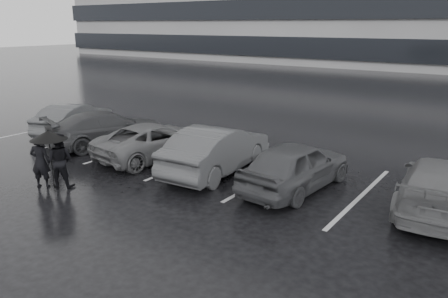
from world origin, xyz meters
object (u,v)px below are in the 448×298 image
car_west_d (74,118)px  pedestrian_left (40,161)px  car_west_a (217,149)px  car_west_b (155,140)px  car_east (440,185)px  car_main (296,165)px  pedestrian_right (59,160)px  car_west_c (107,128)px

car_west_d → pedestrian_left: pedestrian_left is taller
car_west_a → car_west_b: bearing=-5.5°
car_west_a → car_west_d: bearing=-9.3°
car_west_a → car_east: bearing=-177.5°
car_main → car_west_b: bearing=5.1°
car_main → car_east: size_ratio=0.90×
pedestrian_right → pedestrian_left: bearing=8.7°
car_east → pedestrian_left: 10.53m
pedestrian_right → car_west_c: bearing=-86.1°
car_main → pedestrian_right: pedestrian_right is taller
car_west_d → car_east: car_east is taller
car_west_b → pedestrian_left: size_ratio=2.86×
car_west_d → car_west_c: bearing=153.7°
car_west_c → car_west_d: 2.62m
car_west_c → car_west_d: car_west_c is taller
car_west_c → car_east: car_east is taller
pedestrian_left → car_main: bearing=-176.5°
car_west_a → pedestrian_right: bearing=46.5°
car_east → car_west_d: bearing=-4.8°
car_west_c → car_east: 11.43m
car_west_b → car_west_a: bearing=-173.7°
car_west_a → car_east: size_ratio=0.99×
car_west_c → pedestrian_right: size_ratio=2.86×
car_west_b → car_west_d: car_west_d is taller
car_west_a → pedestrian_right: size_ratio=2.83×
car_west_a → car_east: 6.23m
car_main → car_west_b: 5.29m
car_west_c → pedestrian_left: (1.98, -4.04, 0.11)m
car_main → car_west_d: bearing=1.8°
car_west_a → car_main: bearing=176.6°
car_west_d → pedestrian_left: (4.57, -4.48, 0.11)m
car_west_d → pedestrian_right: (4.98, -4.16, 0.14)m
car_main → pedestrian_right: (-5.48, -3.63, 0.09)m
pedestrian_left → car_west_c: bearing=-94.2°
car_west_b → car_west_d: size_ratio=1.11×
car_west_b → pedestrian_left: pedestrian_left is taller
car_main → car_west_b: size_ratio=0.94×
pedestrian_left → pedestrian_right: bearing=-172.7°
pedestrian_left → car_west_a: bearing=-160.3°
car_west_d → car_east: size_ratio=0.87×
car_west_a → car_west_d: (-7.82, 0.60, -0.09)m
car_west_b → pedestrian_right: (-0.19, -3.59, 0.18)m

